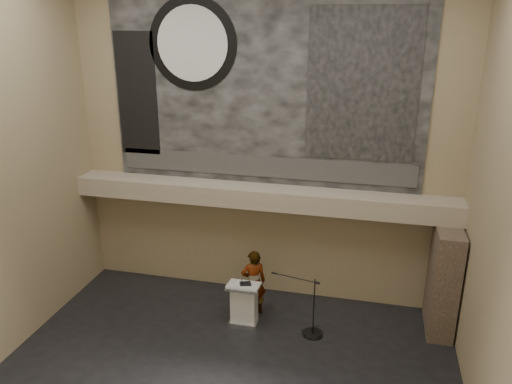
# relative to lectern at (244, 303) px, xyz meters

# --- Properties ---
(floor) EXTENTS (10.00, 10.00, 0.00)m
(floor) POSITION_rel_lectern_xyz_m (0.09, -2.28, -0.55)
(floor) COLOR black
(floor) RESTS_ON ground
(wall_back) EXTENTS (10.00, 0.02, 8.50)m
(wall_back) POSITION_rel_lectern_xyz_m (0.09, 1.72, 3.70)
(wall_back) COLOR #917F5C
(wall_back) RESTS_ON floor
(wall_front) EXTENTS (10.00, 0.02, 8.50)m
(wall_front) POSITION_rel_lectern_xyz_m (0.09, -6.28, 3.70)
(wall_front) COLOR #917F5C
(wall_front) RESTS_ON floor
(wall_right) EXTENTS (0.02, 8.00, 8.50)m
(wall_right) POSITION_rel_lectern_xyz_m (5.09, -2.28, 3.70)
(wall_right) COLOR #917F5C
(wall_right) RESTS_ON floor
(soffit) EXTENTS (10.00, 0.80, 0.50)m
(soffit) POSITION_rel_lectern_xyz_m (0.09, 1.32, 2.40)
(soffit) COLOR gray
(soffit) RESTS_ON wall_back
(sprinkler_left) EXTENTS (0.04, 0.04, 0.06)m
(sprinkler_left) POSITION_rel_lectern_xyz_m (-1.51, 1.27, 2.12)
(sprinkler_left) COLOR #B2893D
(sprinkler_left) RESTS_ON soffit
(sprinkler_right) EXTENTS (0.04, 0.04, 0.06)m
(sprinkler_right) POSITION_rel_lectern_xyz_m (1.99, 1.27, 2.12)
(sprinkler_right) COLOR #B2893D
(sprinkler_right) RESTS_ON soffit
(banner) EXTENTS (8.00, 0.05, 5.00)m
(banner) POSITION_rel_lectern_xyz_m (0.09, 1.69, 5.15)
(banner) COLOR black
(banner) RESTS_ON wall_back
(banner_text_strip) EXTENTS (7.76, 0.02, 0.55)m
(banner_text_strip) POSITION_rel_lectern_xyz_m (0.09, 1.65, 3.10)
(banner_text_strip) COLOR #2F2F2F
(banner_text_strip) RESTS_ON banner
(banner_clock_rim) EXTENTS (2.30, 0.02, 2.30)m
(banner_clock_rim) POSITION_rel_lectern_xyz_m (-1.71, 1.65, 6.15)
(banner_clock_rim) COLOR black
(banner_clock_rim) RESTS_ON banner
(banner_clock_face) EXTENTS (1.84, 0.02, 1.84)m
(banner_clock_face) POSITION_rel_lectern_xyz_m (-1.71, 1.63, 6.15)
(banner_clock_face) COLOR silver
(banner_clock_face) RESTS_ON banner
(banner_building_print) EXTENTS (2.60, 0.02, 3.60)m
(banner_building_print) POSITION_rel_lectern_xyz_m (2.49, 1.65, 5.25)
(banner_building_print) COLOR black
(banner_building_print) RESTS_ON banner
(banner_brick_print) EXTENTS (1.10, 0.02, 3.20)m
(banner_brick_print) POSITION_rel_lectern_xyz_m (-3.31, 1.65, 4.85)
(banner_brick_print) COLOR black
(banner_brick_print) RESTS_ON banner
(stone_pier) EXTENTS (0.60, 1.40, 2.70)m
(stone_pier) POSITION_rel_lectern_xyz_m (4.74, 0.87, 0.80)
(stone_pier) COLOR #3F3026
(stone_pier) RESTS_ON floor
(lectern) EXTENTS (0.80, 0.57, 1.14)m
(lectern) POSITION_rel_lectern_xyz_m (0.00, 0.00, 0.00)
(lectern) COLOR silver
(lectern) RESTS_ON floor
(binder) EXTENTS (0.33, 0.30, 0.04)m
(binder) POSITION_rel_lectern_xyz_m (0.04, -0.03, 0.56)
(binder) COLOR black
(binder) RESTS_ON lectern
(papers) EXTENTS (0.27, 0.34, 0.00)m
(papers) POSITION_rel_lectern_xyz_m (-0.11, -0.07, 0.55)
(papers) COLOR silver
(papers) RESTS_ON lectern
(speaker_person) EXTENTS (0.76, 0.65, 1.77)m
(speaker_person) POSITION_rel_lectern_xyz_m (0.12, 0.50, 0.33)
(speaker_person) COLOR silver
(speaker_person) RESTS_ON floor
(mic_stand) EXTENTS (1.34, 0.52, 1.52)m
(mic_stand) POSITION_rel_lectern_xyz_m (1.72, -0.10, -0.34)
(mic_stand) COLOR black
(mic_stand) RESTS_ON floor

